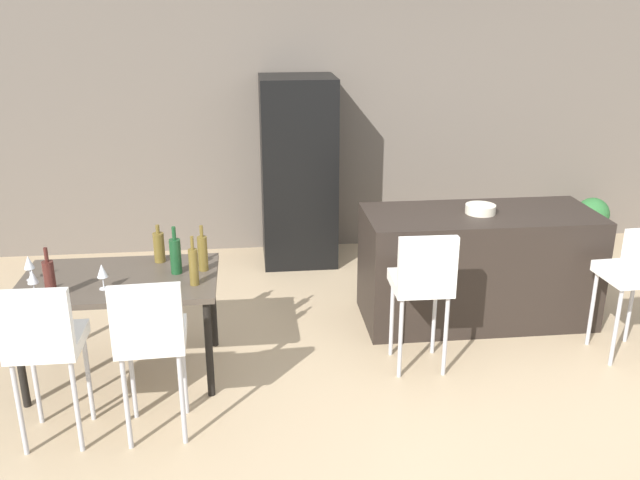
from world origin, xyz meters
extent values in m
plane|color=tan|center=(0.00, 0.00, 0.00)|extent=(10.00, 10.00, 0.00)
cube|color=#665B51|center=(0.00, 2.64, 1.45)|extent=(10.00, 0.12, 2.90)
cube|color=black|center=(0.52, 0.68, 0.46)|extent=(1.86, 0.78, 0.92)
cube|color=white|center=(-0.15, -0.03, 0.65)|extent=(0.41, 0.41, 0.08)
cube|color=white|center=(-0.15, -0.20, 0.87)|extent=(0.40, 0.07, 0.36)
cylinder|color=#B2B2B7|center=(-0.31, 0.14, 0.30)|extent=(0.03, 0.03, 0.61)
cylinder|color=#B2B2B7|center=(0.01, 0.13, 0.30)|extent=(0.03, 0.03, 0.61)
cylinder|color=#B2B2B7|center=(-0.31, -0.18, 0.30)|extent=(0.03, 0.03, 0.61)
cylinder|color=#B2B2B7|center=(0.01, -0.19, 0.30)|extent=(0.03, 0.03, 0.61)
cube|color=white|center=(1.41, -0.03, 0.65)|extent=(0.42, 0.42, 0.08)
cylinder|color=#B2B2B7|center=(1.24, 0.12, 0.30)|extent=(0.03, 0.03, 0.61)
cylinder|color=#B2B2B7|center=(1.56, 0.14, 0.30)|extent=(0.03, 0.03, 0.61)
cylinder|color=#B2B2B7|center=(1.26, -0.20, 0.30)|extent=(0.03, 0.03, 0.61)
cube|color=#4C4238|center=(-2.23, 0.08, 0.72)|extent=(1.32, 0.82, 0.04)
cylinder|color=black|center=(-2.83, 0.43, 0.35)|extent=(0.05, 0.05, 0.70)
cylinder|color=black|center=(-1.63, 0.43, 0.35)|extent=(0.05, 0.05, 0.70)
cylinder|color=black|center=(-2.83, -0.27, 0.35)|extent=(0.05, 0.05, 0.70)
cylinder|color=black|center=(-1.63, -0.27, 0.35)|extent=(0.05, 0.05, 0.70)
cube|color=white|center=(-2.53, -0.63, 0.65)|extent=(0.40, 0.40, 0.08)
cube|color=white|center=(-2.53, -0.80, 0.87)|extent=(0.40, 0.06, 0.36)
cylinder|color=#B2B2B7|center=(-2.68, -0.47, 0.30)|extent=(0.03, 0.03, 0.61)
cylinder|color=#B2B2B7|center=(-2.36, -0.47, 0.30)|extent=(0.03, 0.03, 0.61)
cylinder|color=#B2B2B7|center=(-2.69, -0.79, 0.30)|extent=(0.03, 0.03, 0.61)
cylinder|color=#B2B2B7|center=(-2.37, -0.79, 0.30)|extent=(0.03, 0.03, 0.61)
cube|color=white|center=(-1.93, -0.63, 0.65)|extent=(0.42, 0.42, 0.08)
cube|color=white|center=(-1.92, -0.80, 0.87)|extent=(0.40, 0.08, 0.36)
cylinder|color=#B2B2B7|center=(-2.10, -0.48, 0.30)|extent=(0.03, 0.03, 0.61)
cylinder|color=#B2B2B7|center=(-1.78, -0.47, 0.30)|extent=(0.03, 0.03, 0.61)
cylinder|color=#B2B2B7|center=(-2.08, -0.80, 0.30)|extent=(0.03, 0.03, 0.61)
cylinder|color=#B2B2B7|center=(-1.76, -0.79, 0.30)|extent=(0.03, 0.03, 0.61)
cylinder|color=brown|center=(-1.66, 0.16, 0.86)|extent=(0.07, 0.07, 0.25)
cylinder|color=brown|center=(-1.66, 0.16, 1.03)|extent=(0.02, 0.02, 0.08)
cylinder|color=#471E19|center=(-2.59, -0.21, 0.86)|extent=(0.07, 0.07, 0.25)
cylinder|color=#471E19|center=(-2.59, -0.21, 1.03)|extent=(0.02, 0.02, 0.09)
cylinder|color=#194723|center=(-1.84, 0.12, 0.86)|extent=(0.08, 0.08, 0.25)
cylinder|color=#194723|center=(-1.84, 0.12, 1.03)|extent=(0.03, 0.03, 0.09)
cylinder|color=brown|center=(-1.70, -0.09, 0.86)|extent=(0.06, 0.06, 0.25)
cylinder|color=brown|center=(-1.70, -0.09, 1.04)|extent=(0.02, 0.02, 0.09)
cylinder|color=brown|center=(-1.98, 0.36, 0.85)|extent=(0.08, 0.08, 0.22)
cylinder|color=brown|center=(-1.98, 0.36, 0.99)|extent=(0.03, 0.03, 0.06)
cylinder|color=silver|center=(-2.71, -0.15, 0.74)|extent=(0.06, 0.06, 0.00)
cylinder|color=silver|center=(-2.71, -0.15, 0.78)|extent=(0.01, 0.01, 0.08)
cone|color=silver|center=(-2.71, -0.15, 0.87)|extent=(0.07, 0.07, 0.09)
cylinder|color=silver|center=(-2.81, 0.10, 0.74)|extent=(0.06, 0.06, 0.00)
cylinder|color=silver|center=(-2.81, 0.10, 0.78)|extent=(0.01, 0.01, 0.08)
cone|color=silver|center=(-2.81, 0.10, 0.87)|extent=(0.07, 0.07, 0.09)
cylinder|color=silver|center=(-2.29, -0.10, 0.74)|extent=(0.06, 0.06, 0.00)
cylinder|color=silver|center=(-2.29, -0.10, 0.78)|extent=(0.01, 0.01, 0.08)
cone|color=silver|center=(-2.29, -0.10, 0.87)|extent=(0.07, 0.07, 0.09)
cube|color=black|center=(-0.83, 2.20, 0.92)|extent=(0.72, 0.68, 1.84)
cylinder|color=beige|center=(0.50, 0.67, 0.96)|extent=(0.24, 0.24, 0.07)
cylinder|color=#996B4C|center=(2.29, 2.19, 0.11)|extent=(0.24, 0.24, 0.22)
sphere|color=#2D6B33|center=(2.29, 2.19, 0.38)|extent=(0.35, 0.35, 0.35)
camera|label=1|loc=(-1.33, -4.32, 2.55)|focal=38.21mm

